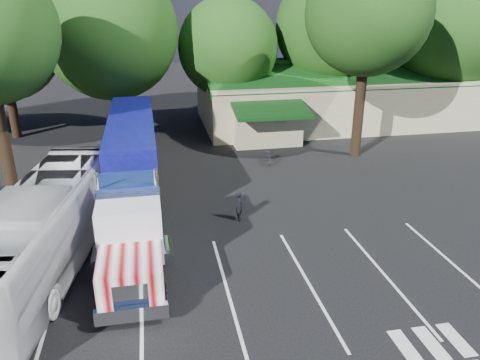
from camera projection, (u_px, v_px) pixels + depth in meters
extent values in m
plane|color=black|center=(208.00, 222.00, 23.20)|extent=(120.00, 120.00, 0.00)
cube|color=#BBB28B|center=(339.00, 98.00, 41.36)|extent=(24.00, 11.00, 4.00)
cube|color=#124214|center=(352.00, 74.00, 38.25)|extent=(24.20, 6.25, 2.10)
cube|color=#124214|center=(331.00, 66.00, 42.63)|extent=(24.20, 6.25, 2.10)
cube|color=#BBB28B|center=(266.00, 126.00, 34.97)|extent=(5.00, 2.50, 2.80)
cube|color=#124214|center=(271.00, 110.00, 33.23)|extent=(5.40, 3.19, 0.80)
cylinder|color=black|center=(13.00, 112.00, 36.44)|extent=(0.70, 0.70, 4.00)
sphere|color=#134112|center=(1.00, 44.00, 34.55)|extent=(8.40, 8.40, 8.40)
cylinder|color=black|center=(117.00, 111.00, 36.33)|extent=(0.70, 0.70, 4.30)
sphere|color=#134112|center=(109.00, 31.00, 34.16)|extent=(10.00, 10.00, 10.00)
cylinder|color=black|center=(229.00, 107.00, 39.22)|extent=(0.70, 0.70, 3.60)
sphere|color=#134112|center=(228.00, 47.00, 37.46)|extent=(8.00, 8.00, 8.00)
cylinder|color=black|center=(328.00, 96.00, 41.09)|extent=(0.70, 0.70, 4.50)
sphere|color=#134112|center=(333.00, 26.00, 38.94)|extent=(9.60, 9.60, 9.60)
cylinder|color=black|center=(439.00, 98.00, 41.86)|extent=(0.70, 0.70, 3.90)
sphere|color=#134112|center=(449.00, 29.00, 39.71)|extent=(10.40, 10.40, 10.40)
cylinder|color=black|center=(4.00, 141.00, 25.73)|extent=(0.70, 0.70, 6.00)
cylinder|color=black|center=(359.00, 110.00, 31.78)|extent=(0.70, 0.70, 6.50)
sphere|color=#134112|center=(368.00, 12.00, 29.49)|extent=(8.00, 8.00, 8.00)
cube|color=black|center=(133.00, 256.00, 18.81)|extent=(1.03, 6.82, 0.24)
cube|color=white|center=(132.00, 314.00, 15.52)|extent=(2.43, 0.26, 0.53)
cube|color=white|center=(131.00, 296.00, 15.48)|extent=(1.17, 0.13, 0.88)
cube|color=white|center=(131.00, 272.00, 16.43)|extent=(2.26, 2.35, 1.12)
cube|color=silver|center=(130.00, 232.00, 17.99)|extent=(2.44, 1.58, 2.24)
cube|color=black|center=(129.00, 228.00, 17.23)|extent=(2.24, 0.10, 0.97)
cube|color=white|center=(128.00, 194.00, 18.28)|extent=(2.53, 0.12, 0.24)
cube|color=#0C1A55|center=(130.00, 209.00, 19.51)|extent=(2.45, 1.97, 2.63)
cylinder|color=white|center=(100.00, 212.00, 18.39)|extent=(0.18, 0.18, 3.31)
cylinder|color=white|center=(158.00, 208.00, 18.80)|extent=(0.18, 0.18, 3.31)
cylinder|color=white|center=(99.00, 258.00, 18.66)|extent=(0.66, 1.56, 0.64)
cylinder|color=white|center=(166.00, 251.00, 19.14)|extent=(0.66, 1.56, 0.64)
cube|color=silver|center=(133.00, 150.00, 27.26)|extent=(2.64, 12.47, 1.46)
cube|color=#090E5C|center=(131.00, 128.00, 26.78)|extent=(2.64, 12.47, 1.17)
cube|color=black|center=(135.00, 149.00, 31.45)|extent=(1.20, 3.41, 0.34)
cube|color=black|center=(120.00, 210.00, 22.87)|extent=(0.12, 0.12, 1.36)
cube|color=black|center=(148.00, 208.00, 23.12)|extent=(0.12, 0.12, 1.36)
cube|color=white|center=(136.00, 145.00, 33.64)|extent=(2.34, 0.14, 0.12)
cylinder|color=black|center=(102.00, 305.00, 16.12)|extent=(0.35, 1.07, 1.07)
cylinder|color=black|center=(162.00, 298.00, 16.50)|extent=(0.35, 1.07, 1.07)
cylinder|color=black|center=(110.00, 242.00, 20.20)|extent=(0.35, 1.07, 1.07)
cylinder|color=black|center=(158.00, 238.00, 20.58)|extent=(0.35, 1.07, 1.07)
cylinder|color=black|center=(111.00, 231.00, 21.18)|extent=(0.35, 1.07, 1.07)
cylinder|color=black|center=(157.00, 227.00, 21.55)|extent=(0.35, 1.07, 1.07)
cylinder|color=black|center=(120.00, 158.00, 30.66)|extent=(0.35, 1.07, 1.07)
cylinder|color=black|center=(151.00, 156.00, 31.04)|extent=(0.35, 1.07, 1.07)
cylinder|color=black|center=(120.00, 153.00, 31.73)|extent=(0.35, 1.07, 1.07)
cylinder|color=black|center=(151.00, 151.00, 32.10)|extent=(0.35, 1.07, 1.07)
imported|color=black|center=(240.00, 206.00, 23.20)|extent=(0.47, 0.61, 1.49)
imported|color=black|center=(269.00, 156.00, 31.22)|extent=(0.96, 1.97, 0.99)
imported|color=silver|center=(42.00, 229.00, 18.74)|extent=(4.99, 12.98, 3.53)
imported|color=#ADAFB5|center=(254.00, 129.00, 36.66)|extent=(4.58, 1.72, 1.49)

